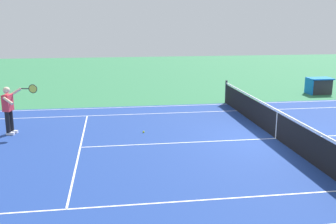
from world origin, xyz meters
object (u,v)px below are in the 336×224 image
object	(u,v)px
tennis_player_near	(9,108)
tennis_ball	(144,132)
equipment_cart_tarped	(319,86)
tennis_net	(277,124)

from	to	relation	value
tennis_player_near	tennis_ball	bearing A→B (deg)	173.01
tennis_player_near	tennis_ball	size ratio (longest dim) A/B	25.71
equipment_cart_tarped	tennis_player_near	bearing A→B (deg)	20.75
tennis_player_near	tennis_ball	world-z (taller)	tennis_player_near
equipment_cart_tarped	tennis_ball	bearing A→B (deg)	31.37
tennis_ball	equipment_cart_tarped	size ratio (longest dim) A/B	0.05
tennis_net	tennis_ball	xyz separation A→B (m)	(4.32, -1.32, -0.46)
equipment_cart_tarped	tennis_net	bearing A→B (deg)	52.81
tennis_player_near	tennis_ball	xyz separation A→B (m)	(-4.55, 0.56, -0.90)
tennis_net	equipment_cart_tarped	bearing A→B (deg)	-127.19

